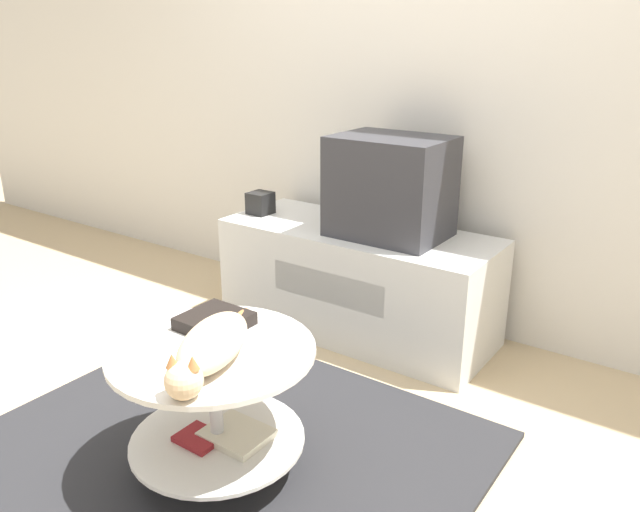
{
  "coord_description": "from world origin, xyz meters",
  "views": [
    {
      "loc": [
        1.35,
        -1.26,
        1.4
      ],
      "look_at": [
        0.07,
        0.54,
        0.61
      ],
      "focal_mm": 35.0,
      "sensor_mm": 36.0,
      "label": 1
    }
  ],
  "objects": [
    {
      "name": "ground_plane",
      "position": [
        0.0,
        0.0,
        0.0
      ],
      "size": [
        12.0,
        12.0,
        0.0
      ],
      "primitive_type": "plane",
      "color": "tan"
    },
    {
      "name": "wall_back",
      "position": [
        0.0,
        1.51,
        1.3
      ],
      "size": [
        8.0,
        0.05,
        2.6
      ],
      "color": "silver",
      "rests_on": "ground_plane"
    },
    {
      "name": "rug",
      "position": [
        0.0,
        0.0,
        0.01
      ],
      "size": [
        1.68,
        1.51,
        0.02
      ],
      "color": "#28282B",
      "rests_on": "ground_plane"
    },
    {
      "name": "tv_stand",
      "position": [
        -0.14,
        1.16,
        0.26
      ],
      "size": [
        1.33,
        0.53,
        0.52
      ],
      "color": "silver",
      "rests_on": "ground_plane"
    },
    {
      "name": "tv",
      "position": [
        0.02,
        1.16,
        0.75
      ],
      "size": [
        0.51,
        0.38,
        0.45
      ],
      "color": "#333338",
      "rests_on": "tv_stand"
    },
    {
      "name": "speaker",
      "position": [
        -0.71,
        1.1,
        0.58
      ],
      "size": [
        0.11,
        0.11,
        0.11
      ],
      "color": "black",
      "rests_on": "tv_stand"
    },
    {
      "name": "coffee_table",
      "position": [
        0.07,
        -0.04,
        0.31
      ],
      "size": [
        0.65,
        0.65,
        0.46
      ],
      "color": "#B2B2B7",
      "rests_on": "rug"
    },
    {
      "name": "dvd_box",
      "position": [
        -0.03,
        0.07,
        0.5
      ],
      "size": [
        0.2,
        0.2,
        0.04
      ],
      "color": "black",
      "rests_on": "coffee_table"
    },
    {
      "name": "cat",
      "position": [
        0.14,
        -0.11,
        0.53
      ],
      "size": [
        0.3,
        0.55,
        0.13
      ],
      "rotation": [
        0.0,
        0.0,
        -1.17
      ],
      "color": "beige",
      "rests_on": "coffee_table"
    }
  ]
}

